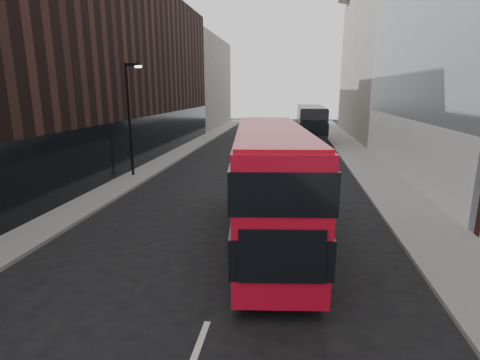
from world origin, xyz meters
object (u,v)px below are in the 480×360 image
at_px(car_a, 292,194).
at_px(car_c, 303,146).
at_px(grey_bus, 310,123).
at_px(car_b, 314,158).
at_px(red_bus, 270,180).
at_px(street_lamp, 130,112).

distance_m(car_a, car_c, 15.38).
relative_size(grey_bus, car_c, 2.35).
height_order(car_b, car_c, car_b).
xyz_separation_m(grey_bus, car_b, (-0.37, -14.86, -1.30)).
bearing_deg(car_c, grey_bus, 91.98).
height_order(red_bus, car_b, red_bus).
bearing_deg(car_a, red_bus, -103.57).
bearing_deg(car_a, car_b, 78.51).
xyz_separation_m(car_b, car_c, (-0.57, 5.70, -0.01)).
bearing_deg(car_c, car_a, -85.63).
distance_m(red_bus, car_a, 4.74).
xyz_separation_m(car_a, car_c, (0.94, 15.35, 0.09)).
distance_m(red_bus, car_c, 19.83).
xyz_separation_m(street_lamp, grey_bus, (12.12, 19.42, -2.13)).
distance_m(street_lamp, car_c, 15.56).
bearing_deg(street_lamp, car_c, 42.57).
bearing_deg(grey_bus, red_bus, -96.08).
distance_m(grey_bus, car_a, 24.62).
height_order(street_lamp, car_c, street_lamp).
bearing_deg(car_b, red_bus, -96.00).
bearing_deg(red_bus, car_c, 78.33).
bearing_deg(street_lamp, red_bus, -45.07).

